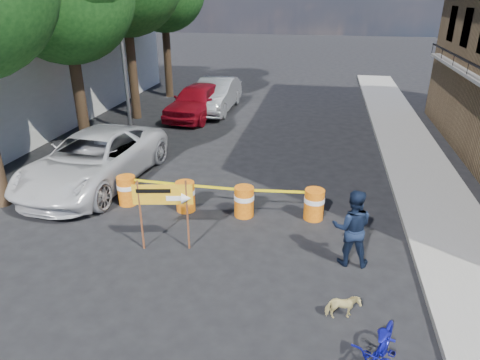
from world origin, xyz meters
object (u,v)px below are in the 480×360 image
at_px(barrel_far_left, 127,190).
at_px(dog, 343,307).
at_px(barrel_mid_left, 185,196).
at_px(detour_sign, 171,200).
at_px(suv_white, 94,159).
at_px(sedan_red, 198,101).
at_px(barrel_far_right, 314,204).
at_px(barrel_mid_right, 244,201).
at_px(sedan_silver, 216,95).
at_px(pedestrian, 352,228).
at_px(bicycle, 382,333).

relative_size(barrel_far_left, dog, 1.37).
bearing_deg(barrel_mid_left, dog, -40.73).
relative_size(detour_sign, suv_white, 0.30).
distance_m(barrel_far_left, dog, 7.44).
bearing_deg(sedan_red, barrel_far_right, -50.01).
xyz_separation_m(barrel_mid_right, sedan_silver, (-3.70, 11.48, 0.39)).
xyz_separation_m(pedestrian, dog, (-0.19, -2.01, -0.68)).
relative_size(sedan_red, sedan_silver, 0.97).
xyz_separation_m(barrel_mid_left, barrel_far_right, (3.74, 0.21, 0.00)).
distance_m(barrel_far_right, sedan_silver, 12.63).
bearing_deg(barrel_far_right, barrel_mid_right, -173.99).
height_order(barrel_mid_right, bicycle, bicycle).
relative_size(detour_sign, bicycle, 0.96).
distance_m(barrel_mid_right, suv_white, 5.50).
height_order(barrel_mid_left, barrel_mid_right, same).
bearing_deg(sedan_silver, barrel_mid_left, -79.49).
distance_m(detour_sign, pedestrian, 4.34).
xyz_separation_m(barrel_far_left, barrel_mid_left, (1.87, -0.06, 0.00)).
bearing_deg(dog, bicycle, -174.38).
relative_size(barrel_mid_left, detour_sign, 0.48).
relative_size(barrel_far_left, pedestrian, 0.47).
height_order(barrel_far_left, barrel_mid_right, same).
relative_size(barrel_far_right, dog, 1.37).
relative_size(bicycle, sedan_red, 0.39).
relative_size(barrel_far_right, sedan_red, 0.18).
bearing_deg(barrel_far_left, bicycle, -37.58).
relative_size(barrel_mid_right, sedan_red, 0.18).
bearing_deg(pedestrian, bicycle, 94.72).
relative_size(barrel_mid_right, sedan_silver, 0.17).
distance_m(detour_sign, suv_white, 5.18).
distance_m(dog, suv_white, 9.55).
bearing_deg(suv_white, dog, -28.47).
bearing_deg(sedan_silver, dog, -66.41).
distance_m(barrel_far_left, sedan_silver, 11.43).
relative_size(barrel_mid_right, dog, 1.37).
relative_size(pedestrian, dog, 2.92).
relative_size(suv_white, sedan_red, 1.23).
bearing_deg(bicycle, barrel_mid_left, 154.46).
relative_size(barrel_far_right, bicycle, 0.46).
distance_m(barrel_mid_left, dog, 5.89).
bearing_deg(bicycle, pedestrian, 116.35).
bearing_deg(barrel_mid_left, barrel_far_right, 3.18).
height_order(barrel_mid_right, detour_sign, detour_sign).
xyz_separation_m(barrel_mid_left, sedan_silver, (-1.94, 11.48, 0.39)).
distance_m(barrel_mid_right, detour_sign, 2.66).
bearing_deg(barrel_far_left, dog, -31.65).
bearing_deg(sedan_red, barrel_mid_left, -68.37).
height_order(barrel_far_left, barrel_far_right, same).
relative_size(barrel_far_right, pedestrian, 0.47).
xyz_separation_m(barrel_far_right, suv_white, (-7.31, 1.10, 0.39)).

